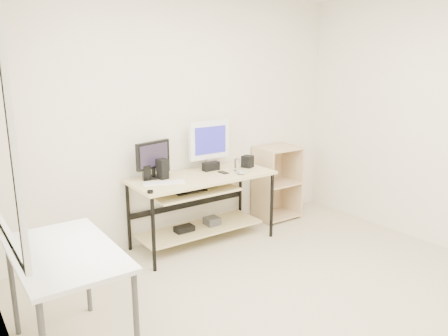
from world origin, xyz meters
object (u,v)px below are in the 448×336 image
desk (200,195)px  white_imac (209,141)px  side_table (66,262)px  shelf_unit (275,182)px  audio_controller (147,173)px  black_monitor (153,157)px

desk → white_imac: 0.60m
white_imac → side_table: bearing=-147.2°
side_table → desk: bearing=32.7°
shelf_unit → side_table: bearing=-156.7°
shelf_unit → audio_controller: bearing=-179.3°
desk → audio_controller: 0.62m
white_imac → audio_controller: size_ratio=3.46×
white_imac → audio_controller: white_imac is taller
desk → side_table: 1.97m
black_monitor → white_imac: 0.68m
white_imac → audio_controller: bearing=-176.6°
shelf_unit → white_imac: (-0.93, 0.04, 0.60)m
desk → side_table: same height
black_monitor → white_imac: (0.67, 0.01, 0.09)m
desk → audio_controller: size_ratio=9.89×
black_monitor → audio_controller: (-0.10, -0.05, -0.14)m
desk → side_table: size_ratio=1.50×
side_table → black_monitor: black_monitor is taller
white_imac → audio_controller: 0.81m
desk → shelf_unit: 1.19m
black_monitor → audio_controller: black_monitor is taller
desk → audio_controller: bearing=165.2°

